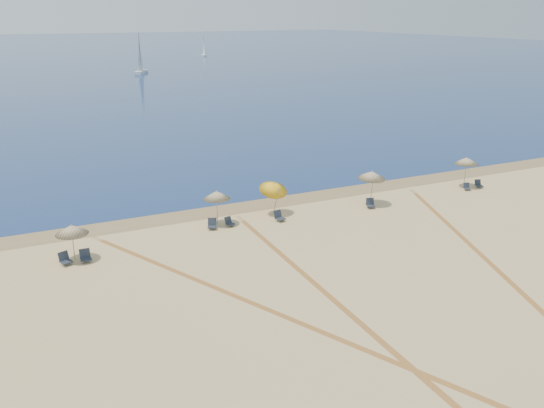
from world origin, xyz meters
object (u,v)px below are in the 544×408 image
Objects in this scene: umbrella_1 at (72,230)px; umbrella_5 at (466,161)px; umbrella_2 at (217,195)px; chair_1 at (65,259)px; chair_8 at (478,184)px; chair_4 at (229,222)px; sailboat_1 at (204,50)px; sailboat_2 at (140,61)px; chair_2 at (85,256)px; umbrella_3 at (274,187)px; chair_7 at (467,187)px; chair_5 at (279,216)px; chair_3 at (212,224)px; umbrella_4 at (372,175)px; chair_6 at (370,204)px.

umbrella_1 is 31.56m from umbrella_5.
umbrella_2 is at bearing 11.54° from umbrella_1.
chair_1 is at bearing -176.63° from umbrella_5.
umbrella_2 is 22.87m from chair_8.
chair_4 is 164.73m from sailboat_1.
sailboat_2 reaches higher than chair_1.
umbrella_3 is at bearing 11.43° from chair_2.
sailboat_2 is (16.14, 105.32, 0.80)m from umbrella_3.
chair_7 is at bearing -158.01° from chair_8.
umbrella_2 is at bearing -162.38° from chair_7.
umbrella_1 reaches higher than chair_5.
chair_7 is (-0.46, -0.81, -1.98)m from umbrella_5.
umbrella_2 is 2.04m from chair_4.
chair_3 is at bearing -71.78° from sailboat_2.
chair_7 is at bearing -95.41° from sailboat_1.
sailboat_1 reaches higher than chair_2.
chair_1 is (-22.35, -1.45, -1.99)m from umbrella_4.
chair_3 is (-5.04, -0.86, -1.74)m from umbrella_3.
sailboat_2 is (-2.23, 106.67, 2.57)m from chair_8.
chair_6 is (-10.24, -1.11, -1.93)m from umbrella_5.
umbrella_1 is at bearing 16.32° from chair_1.
umbrella_3 is 2.26m from chair_5.
chair_3 is at bearing -170.28° from umbrella_3.
chair_7 is at bearing -2.26° from umbrella_4.
umbrella_3 is 162.73m from sailboat_1.
chair_4 is at bearing -47.22° from umbrella_2.
umbrella_2 is at bearing -177.53° from umbrella_3.
chair_4 is at bearing -71.13° from sailboat_2.
chair_5 is at bearing -164.91° from chair_8.
umbrella_4 is 8.14m from chair_5.
umbrella_5 is at bearing -1.41° from umbrella_2.
chair_4 is at bearing -10.99° from chair_1.
chair_8 is at bearing -59.30° from sailboat_2.
chair_7 is (21.33, -1.34, -1.85)m from umbrella_2.
umbrella_2 is (9.74, 1.99, 0.21)m from umbrella_1.
chair_8 is (11.22, 0.48, -0.03)m from chair_6.
sailboat_2 reaches higher than sailboat_1.
umbrella_2 is 2.99× the size of chair_5.
chair_5 is at bearing -15.50° from chair_1.
umbrella_1 is 0.91× the size of umbrella_2.
chair_2 is 1.03× the size of chair_7.
umbrella_3 reaches higher than chair_3.
sailboat_1 is at bearing 47.60° from chair_1.
umbrella_3 reaches higher than chair_8.
umbrella_4 is 3.67× the size of chair_2.
chair_5 is (4.76, -0.57, 0.01)m from chair_3.
chair_3 reaches higher than chair_4.
umbrella_2 is 12.06m from umbrella_4.
chair_2 is at bearing 172.58° from chair_5.
umbrella_4 is 3.71× the size of chair_4.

